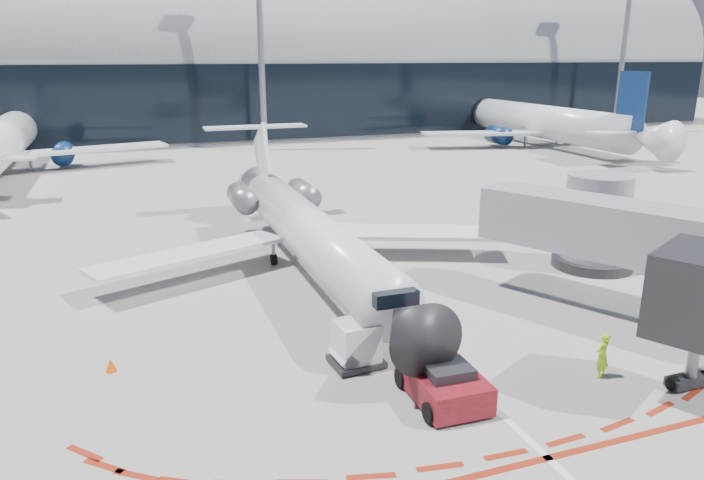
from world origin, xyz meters
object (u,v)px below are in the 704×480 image
object	(u,v)px
regional_jet	(305,228)
pushback_tug	(443,382)
uld_container	(356,344)
ramp_worker	(602,355)

from	to	relation	value
regional_jet	pushback_tug	size ratio (longest dim) A/B	5.11
pushback_tug	uld_container	size ratio (longest dim) A/B	2.76
pushback_tug	ramp_worker	size ratio (longest dim) A/B	3.17
pushback_tug	regional_jet	bearing A→B (deg)	94.23
pushback_tug	ramp_worker	xyz separation A→B (m)	(5.69, -0.52, 0.22)
regional_jet	ramp_worker	xyz separation A→B (m)	(6.37, -14.16, -1.38)
ramp_worker	uld_container	size ratio (longest dim) A/B	0.87
regional_jet	pushback_tug	bearing A→B (deg)	-87.15
uld_container	pushback_tug	bearing A→B (deg)	-63.88
regional_jet	uld_container	distance (m)	10.73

